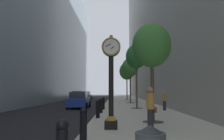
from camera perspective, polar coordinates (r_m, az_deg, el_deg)
The scene contains 17 objects.
ground_plane at distance 28.49m, azimuth -1.74°, elevation -9.35°, with size 110.00×110.00×0.00m, color black.
sidewalk_right at distance 31.49m, azimuth 4.26°, elevation -8.87°, with size 6.23×80.00×0.14m, color beige.
building_block_left at distance 36.32m, azimuth -21.95°, elevation 13.93°, with size 9.00×80.00×27.54m.
street_clock at distance 8.93m, azimuth -0.26°, elevation -1.76°, with size 0.84×0.55×4.14m.
bollard_second at distance 7.04m, azimuth -8.05°, elevation -14.56°, with size 0.25×0.25×1.06m.
bollard_fourth at distance 12.38m, azimuth -4.02°, elevation -10.77°, with size 0.25×0.25×1.06m.
bollard_fifth at distance 15.07m, azimuth -3.10°, elevation -9.88°, with size 0.25×0.25×1.06m.
bollard_sixth at distance 17.77m, azimuth -2.46°, elevation -9.26°, with size 0.25×0.25×1.06m.
street_tree_near at distance 11.21m, azimuth 11.08°, elevation 6.64°, with size 2.08×2.08×5.26m.
street_tree_mid_near at distance 19.28m, azimuth 6.84°, elevation 3.67°, with size 1.98×1.98×5.98m.
street_tree_mid_far at distance 27.30m, azimuth 5.14°, elevation 0.66°, with size 2.21×2.21×5.99m.
street_tree_far at distance 35.41m, azimuth 4.21°, elevation -0.36°, with size 2.61×2.61×6.49m.
pedestrian_walking at distance 8.98m, azimuth 10.76°, elevation -10.09°, with size 0.52×0.46×1.78m.
pedestrian_by_clock at distance 17.42m, azimuth 14.53°, elevation -8.14°, with size 0.48×0.48×1.64m.
car_blue_near at distance 21.16m, azimuth -9.20°, elevation -8.37°, with size 2.06×4.24×1.63m.
car_red_mid at distance 31.58m, azimuth -9.20°, elevation -7.44°, with size 2.17×4.72×1.69m.
car_black_far at distance 37.61m, azimuth -7.53°, elevation -7.25°, with size 2.05×4.48×1.58m.
Camera 1 is at (1.39, -1.40, 1.78)m, focal length 32.46 mm.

